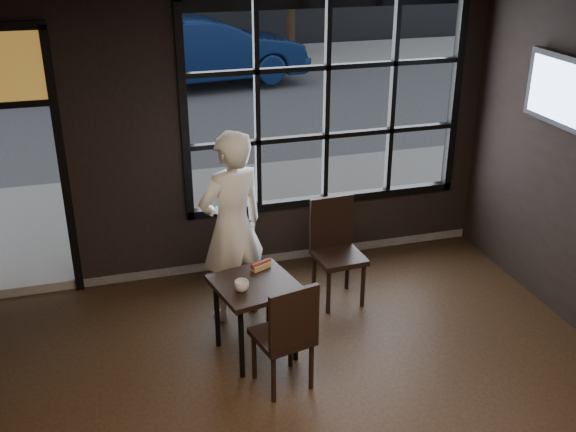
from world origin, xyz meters
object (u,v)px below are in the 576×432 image
object	(u,v)px
cafe_table	(256,318)
man	(232,227)
navy_car	(207,51)
chair_near	(282,333)

from	to	relation	value
cafe_table	man	xyz separation A→B (m)	(-0.05, 0.69, 0.58)
man	cafe_table	bearing A→B (deg)	72.96
man	navy_car	world-z (taller)	man
cafe_table	navy_car	world-z (taller)	navy_car
chair_near	man	size ratio (longest dim) A/B	0.53
man	navy_car	size ratio (longest dim) A/B	0.42
chair_near	navy_car	bearing A→B (deg)	-109.48
man	navy_car	distance (m)	9.68
navy_car	cafe_table	bearing A→B (deg)	164.73
cafe_table	navy_car	size ratio (longest dim) A/B	0.16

